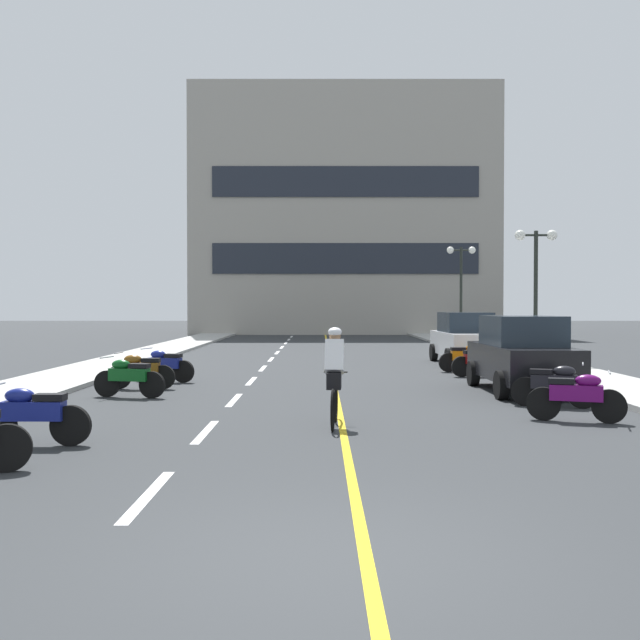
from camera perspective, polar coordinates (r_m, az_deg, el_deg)
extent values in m
plane|color=#2D3033|center=(27.01, 0.51, -3.24)|extent=(140.00, 140.00, 0.00)
cube|color=#A8A8A3|center=(30.82, -13.04, -2.61)|extent=(2.40, 72.00, 0.12)
cube|color=#A8A8A3|center=(30.88, 13.97, -2.61)|extent=(2.40, 72.00, 0.12)
cube|color=silver|center=(8.41, -12.98, -13.11)|extent=(0.14, 2.20, 0.01)
cube|color=silver|center=(12.26, -8.66, -8.57)|extent=(0.14, 2.20, 0.01)
cube|color=silver|center=(16.18, -6.45, -6.20)|extent=(0.14, 2.20, 0.01)
cube|color=silver|center=(20.13, -5.12, -4.75)|extent=(0.14, 2.20, 0.01)
cube|color=silver|center=(24.10, -4.23, -3.77)|extent=(0.14, 2.20, 0.01)
cube|color=silver|center=(28.07, -3.60, -3.07)|extent=(0.14, 2.20, 0.01)
cube|color=silver|center=(32.06, -3.12, -2.54)|extent=(0.14, 2.20, 0.01)
cube|color=silver|center=(36.04, -2.75, -2.13)|extent=(0.14, 2.20, 0.01)
cube|color=silver|center=(40.03, -2.45, -1.80)|extent=(0.14, 2.20, 0.01)
cube|color=silver|center=(44.02, -2.20, -1.53)|extent=(0.14, 2.20, 0.01)
cube|color=silver|center=(48.01, -2.00, -1.31)|extent=(0.14, 2.20, 0.01)
cube|color=silver|center=(52.01, -1.83, -1.12)|extent=(0.14, 2.20, 0.01)
cube|color=gold|center=(30.01, 0.96, -2.79)|extent=(0.12, 66.00, 0.01)
cube|color=#9E998E|center=(56.18, 2.06, 8.11)|extent=(22.01, 9.61, 17.73)
cube|color=#1E232D|center=(51.02, 2.23, 4.81)|extent=(18.49, 0.10, 2.13)
cube|color=#1E232D|center=(51.63, 2.23, 10.71)|extent=(18.49, 0.10, 2.13)
cylinder|color=black|center=(26.27, 16.67, 1.77)|extent=(0.14, 0.14, 4.51)
cylinder|color=black|center=(26.38, 16.70, 6.35)|extent=(1.10, 0.08, 0.08)
sphere|color=white|center=(26.23, 15.54, 6.39)|extent=(0.36, 0.36, 0.36)
sphere|color=white|center=(26.54, 17.84, 6.31)|extent=(0.36, 0.36, 0.36)
cylinder|color=black|center=(37.69, 11.15, 1.88)|extent=(0.14, 0.14, 4.88)
cylinder|color=black|center=(37.79, 11.16, 5.36)|extent=(1.10, 0.08, 0.08)
sphere|color=white|center=(37.69, 10.34, 5.37)|extent=(0.36, 0.36, 0.36)
sphere|color=white|center=(37.89, 11.98, 5.34)|extent=(0.36, 0.36, 0.36)
cylinder|color=black|center=(19.28, 12.06, -4.08)|extent=(0.23, 0.64, 0.64)
cylinder|color=black|center=(19.71, 16.90, -3.99)|extent=(0.23, 0.64, 0.64)
cylinder|color=black|center=(16.57, 14.17, -4.95)|extent=(0.23, 0.64, 0.64)
cylinder|color=black|center=(17.08, 19.72, -4.80)|extent=(0.23, 0.64, 0.64)
cube|color=black|center=(18.10, 15.66, -3.17)|extent=(1.75, 4.22, 0.80)
cube|color=#1E2833|center=(18.06, 15.68, -0.79)|extent=(1.59, 2.22, 0.70)
cylinder|color=black|center=(27.56, 9.06, -2.50)|extent=(0.24, 0.65, 0.64)
cylinder|color=black|center=(27.93, 12.50, -2.46)|extent=(0.24, 0.65, 0.64)
cylinder|color=black|center=(24.82, 10.25, -2.91)|extent=(0.24, 0.65, 0.64)
cylinder|color=black|center=(25.22, 14.04, -2.86)|extent=(0.24, 0.65, 0.64)
cube|color=silver|center=(26.34, 11.45, -1.81)|extent=(1.83, 4.25, 0.80)
cube|color=#1E2833|center=(26.32, 11.45, -0.17)|extent=(1.63, 2.25, 0.70)
cylinder|color=black|center=(10.00, -22.94, -9.14)|extent=(0.60, 0.26, 0.60)
cylinder|color=black|center=(11.89, -23.64, -7.51)|extent=(0.60, 0.11, 0.60)
cylinder|color=black|center=(11.48, -18.59, -7.78)|extent=(0.60, 0.11, 0.60)
cube|color=navy|center=(11.64, -21.17, -6.58)|extent=(0.90, 0.29, 0.28)
ellipsoid|color=navy|center=(11.69, -22.09, -5.47)|extent=(0.44, 0.24, 0.22)
cube|color=black|center=(11.53, -20.02, -5.65)|extent=(0.44, 0.24, 0.10)
cylinder|color=black|center=(13.85, 21.81, -6.28)|extent=(0.60, 0.29, 0.60)
cylinder|color=black|center=(13.84, 17.23, -6.25)|extent=(0.60, 0.29, 0.60)
cube|color=#590C59|center=(13.80, 19.53, -5.36)|extent=(0.94, 0.56, 0.28)
ellipsoid|color=#590C59|center=(13.78, 20.37, -4.46)|extent=(0.49, 0.37, 0.22)
cube|color=black|center=(13.78, 18.49, -4.53)|extent=(0.49, 0.37, 0.10)
cylinder|color=silver|center=(13.78, 21.83, -3.80)|extent=(0.22, 0.58, 0.03)
cylinder|color=black|center=(15.64, 20.00, -5.42)|extent=(0.60, 0.29, 0.60)
cylinder|color=black|center=(15.67, 15.95, -5.38)|extent=(0.60, 0.29, 0.60)
cube|color=black|center=(15.62, 17.98, -4.60)|extent=(0.94, 0.56, 0.28)
ellipsoid|color=black|center=(15.59, 18.72, -3.80)|extent=(0.49, 0.37, 0.22)
cube|color=black|center=(15.61, 17.06, -3.86)|extent=(0.49, 0.37, 0.10)
cylinder|color=silver|center=(15.58, 20.01, -3.23)|extent=(0.23, 0.58, 0.03)
cylinder|color=black|center=(17.25, -16.00, -4.78)|extent=(0.61, 0.23, 0.60)
cylinder|color=black|center=(16.75, -12.70, -4.94)|extent=(0.61, 0.23, 0.60)
cube|color=#0C4C19|center=(16.97, -14.38, -4.12)|extent=(0.94, 0.47, 0.28)
ellipsoid|color=#0C4C19|center=(17.04, -14.98, -3.36)|extent=(0.48, 0.33, 0.22)
cube|color=black|center=(16.84, -13.63, -3.48)|extent=(0.48, 0.33, 0.10)
cylinder|color=silver|center=(17.20, -16.02, -2.79)|extent=(0.16, 0.59, 0.03)
cylinder|color=black|center=(18.76, -15.14, -4.30)|extent=(0.60, 0.13, 0.60)
cylinder|color=black|center=(18.45, -11.88, -4.38)|extent=(0.60, 0.13, 0.60)
cube|color=brown|center=(18.58, -13.53, -3.66)|extent=(0.91, 0.32, 0.28)
ellipsoid|color=brown|center=(18.62, -14.12, -2.98)|extent=(0.45, 0.26, 0.22)
cube|color=black|center=(18.49, -12.79, -3.06)|extent=(0.45, 0.26, 0.10)
cylinder|color=silver|center=(18.72, -15.15, -2.47)|extent=(0.06, 0.60, 0.03)
cylinder|color=black|center=(20.45, -13.09, -3.84)|extent=(0.60, 0.27, 0.60)
cylinder|color=black|center=(19.93, -10.34, -3.96)|extent=(0.60, 0.27, 0.60)
cube|color=navy|center=(20.16, -11.74, -3.28)|extent=(0.94, 0.52, 0.28)
ellipsoid|color=navy|center=(20.24, -12.24, -2.64)|extent=(0.49, 0.35, 0.22)
cube|color=black|center=(20.03, -11.11, -2.73)|extent=(0.49, 0.35, 0.10)
cylinder|color=silver|center=(20.40, -13.10, -2.16)|extent=(0.20, 0.58, 0.03)
cylinder|color=black|center=(21.92, 13.91, -3.51)|extent=(0.61, 0.19, 0.60)
cylinder|color=black|center=(21.52, 11.19, -3.59)|extent=(0.61, 0.19, 0.60)
cube|color=maroon|center=(21.70, 12.57, -2.97)|extent=(0.93, 0.41, 0.28)
ellipsoid|color=maroon|center=(21.75, 13.06, -2.38)|extent=(0.47, 0.30, 0.22)
cube|color=black|center=(21.59, 11.95, -2.46)|extent=(0.47, 0.30, 0.10)
cylinder|color=silver|center=(21.87, 13.92, -1.95)|extent=(0.12, 0.60, 0.03)
cylinder|color=black|center=(23.27, 12.84, -3.24)|extent=(0.61, 0.14, 0.60)
cylinder|color=black|center=(22.98, 10.20, -3.28)|extent=(0.61, 0.14, 0.60)
cube|color=orange|center=(23.10, 11.53, -2.72)|extent=(0.92, 0.34, 0.28)
ellipsoid|color=orange|center=(23.14, 12.01, -2.17)|extent=(0.45, 0.27, 0.22)
cube|color=black|center=(23.03, 10.93, -2.23)|extent=(0.45, 0.27, 0.10)
cylinder|color=silver|center=(23.23, 12.85, -1.76)|extent=(0.07, 0.60, 0.03)
torus|color=black|center=(13.16, 1.48, -6.41)|extent=(0.09, 0.72, 0.72)
torus|color=black|center=(12.12, 1.23, -7.06)|extent=(0.09, 0.72, 0.72)
cylinder|color=black|center=(12.57, 1.35, -5.38)|extent=(0.11, 0.95, 0.04)
cube|color=black|center=(12.40, 1.32, -4.45)|extent=(0.11, 0.21, 0.06)
cylinder|color=black|center=(13.00, 1.46, -4.06)|extent=(0.42, 0.06, 0.03)
cube|color=black|center=(12.46, 1.33, -4.75)|extent=(0.27, 0.38, 0.28)
cube|color=white|center=(12.57, 1.37, -2.86)|extent=(0.35, 0.48, 0.61)
sphere|color=#8C6647|center=(12.68, 1.40, -1.25)|extent=(0.20, 0.20, 0.20)
ellipsoid|color=white|center=(12.68, 1.40, -0.93)|extent=(0.24, 0.26, 0.16)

